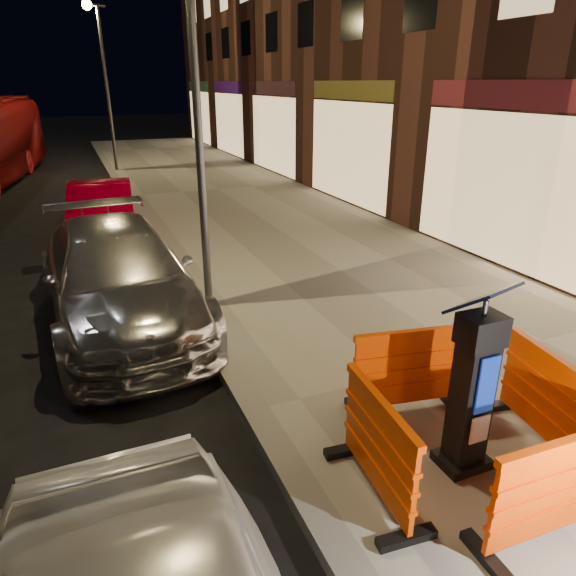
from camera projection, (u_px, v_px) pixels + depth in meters
name	position (u px, v px, depth m)	size (l,w,h in m)	color
ground_plane	(256.00, 420.00, 5.72)	(120.00, 120.00, 0.00)	black
sidewalk	(471.00, 362.00, 6.76)	(6.00, 60.00, 0.15)	gray
kerb	(256.00, 415.00, 5.69)	(0.30, 60.00, 0.15)	slate
parking_kiosk	(473.00, 385.00, 4.54)	(0.55, 0.55, 1.73)	black
barrier_front	(554.00, 492.00, 3.86)	(1.24, 0.51, 0.97)	#ED4000
barrier_back	(407.00, 371.00, 5.49)	(1.24, 0.51, 0.97)	#ED4000
barrier_kerbside	(378.00, 448.00, 4.34)	(1.24, 0.51, 0.97)	#ED4000
barrier_bldgside	(545.00, 398.00, 5.02)	(1.24, 0.51, 0.97)	#ED4000
car_silver	(124.00, 320.00, 8.13)	(2.09, 5.14, 1.49)	#AFAFB4
car_red	(106.00, 239.00, 12.32)	(1.41, 4.05, 1.33)	#A1011D
street_lamp_mid	(197.00, 109.00, 7.20)	(0.12, 0.12, 6.00)	#3F3F44
street_lamp_far	(107.00, 92.00, 20.04)	(0.12, 0.12, 6.00)	#3F3F44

